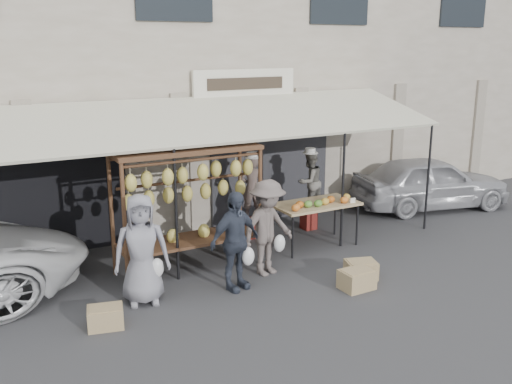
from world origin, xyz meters
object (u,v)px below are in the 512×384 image
Objects in this scene: produce_table at (317,205)px; customer_right at (267,228)px; crate_near_a at (357,280)px; crate_far at (106,317)px; banana_rack at (188,186)px; sedan at (430,182)px; customer_mid at (235,241)px; customer_left at (141,249)px; vendor_left at (252,188)px; vendor_right at (310,182)px; crate_near_b at (361,270)px.

produce_table is 0.99× the size of customer_right.
customer_right is at bearing 127.86° from crate_near_a.
crate_far is (-4.02, 0.69, -0.01)m from crate_near_a.
sedan is at bearing 7.39° from banana_rack.
sedan is (5.64, 1.71, -0.20)m from customer_right.
customer_right is at bearing -36.49° from banana_rack.
produce_table is 1.01× the size of customer_mid.
customer_mid is 3.10× the size of crate_near_a.
customer_mid is 0.98× the size of customer_right.
customer_left reaches higher than produce_table.
produce_table is 4.84m from crate_far.
sedan is (4.07, 0.96, -0.22)m from produce_table.
customer_left reaches higher than crate_near_a.
vendor_left is 1.37m from vendor_right.
banana_rack reaches higher than crate_near_a.
customer_left reaches higher than vendor_left.
crate_far is (-1.90, -1.42, -1.42)m from banana_rack.
banana_rack is 6.88m from sedan.
produce_table reaches higher than crate_near_b.
vendor_left is at bearing 29.62° from banana_rack.
vendor_left is 2.59× the size of crate_near_b.
customer_left is (-4.36, -1.82, -0.19)m from vendor_right.
vendor_right is 3.59m from sedan.
vendor_left is at bearing 41.46° from customer_mid.
customer_mid reaches higher than crate_near_a.
customer_right reaches higher than crate_near_a.
sedan is (6.77, 0.88, -0.91)m from banana_rack.
crate_near_b is at bearing -31.25° from customer_mid.
crate_near_b reaches higher than crate_far.
produce_table is 0.44× the size of sedan.
crate_far is (-4.36, 0.37, -0.01)m from crate_near_b.
vendor_right reaches higher than sedan.
banana_rack reaches higher than vendor_right.
vendor_right is 2.97m from crate_near_b.
vendor_right is 3.36m from crate_near_a.
crate_far is at bearing 177.58° from customer_right.
customer_left is (-2.99, -1.93, -0.20)m from vendor_left.
crate_near_a is 1.08× the size of crate_far.
customer_right is at bearing 6.67° from customer_mid.
crate_near_b is 0.13× the size of sedan.
customer_right is 5.90m from sedan.
produce_table is at bearing 12.10° from customer_right.
crate_near_a is 0.47m from crate_near_b.
customer_left is at bearing -168.34° from produce_table.
vendor_left reaches higher than crate_far.
customer_left is (-3.85, -0.79, 0.00)m from produce_table.
banana_rack reaches higher than vendor_left.
vendor_right is at bearing 27.16° from customer_right.
vendor_left reaches higher than customer_mid.
banana_rack is 4.81× the size of crate_near_a.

